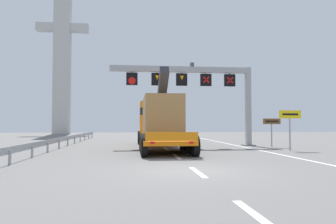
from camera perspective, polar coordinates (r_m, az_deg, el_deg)
The scene contains 9 objects.
ground at distance 11.99m, azimuth 3.68°, elevation -10.40°, with size 112.00×112.00×0.00m, color slate.
lane_markings at distance 36.44m, azimuth -2.61°, elevation -4.88°, with size 0.20×63.88×0.01m.
edge_line_right at distance 25.14m, azimuth 13.00°, elevation -6.03°, with size 0.20×63.00×0.01m, color silver.
overhead_lane_gantry at distance 25.63m, azimuth 5.36°, elevation 5.39°, with size 11.49×0.90×6.58m.
heavy_haul_truck_orange at distance 24.16m, azimuth -1.72°, elevation -1.54°, with size 3.05×14.07×5.30m.
exit_sign_yellow at distance 22.36m, azimuth 20.88°, elevation -1.35°, with size 1.47×0.15×2.62m.
tourist_info_sign_brown at distance 25.30m, azimuth 17.98°, elevation -2.33°, with size 1.35×0.15×2.14m.
guardrail_left at distance 26.76m, azimuth -17.52°, elevation -4.56°, with size 0.13×33.06×0.76m.
bridge_pylon_distant at distance 61.23m, azimuth -18.29°, elevation 11.10°, with size 9.00×2.00×30.57m.
Camera 1 is at (-2.03, -11.69, 1.71)m, focal length 34.25 mm.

